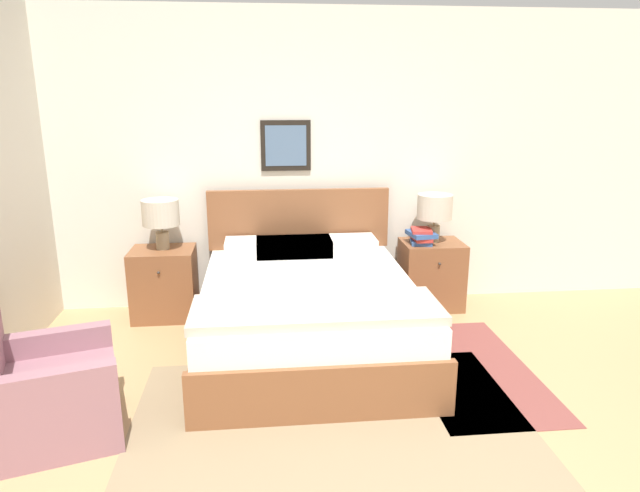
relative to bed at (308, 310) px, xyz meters
The scene contains 13 objects.
wall_back 1.45m from the bed, 84.32° to the left, with size 6.87×0.09×2.60m.
area_rug_main 1.03m from the bed, 87.35° to the right, with size 2.35×1.57×0.01m.
area_rug_bedside 1.25m from the bed, 22.33° to the right, with size 0.82×1.59×0.01m.
bed is the anchor object (origin of this frame).
armchair 1.87m from the bed, 147.47° to the right, with size 0.86×0.84×0.83m.
nightstand_near_window 1.40m from the bed, 147.12° to the left, with size 0.53×0.45×0.61m.
nightstand_by_door 1.41m from the bed, 32.81° to the left, with size 0.53×0.45×0.61m.
table_lamp_near_window 1.53m from the bed, 146.21° to the left, with size 0.31×0.31×0.43m.
table_lamp_by_door 1.54m from the bed, 33.35° to the left, with size 0.31×0.31×0.43m.
book_thick_bottom 1.32m from the bed, 34.11° to the left, with size 0.21×0.24×0.04m.
book_hardcover_middle 1.33m from the bed, 34.11° to the left, with size 0.15×0.25×0.03m.
book_novel_upper 1.34m from the bed, 34.11° to the left, with size 0.24×0.29×0.04m.
book_slim_near_top 1.35m from the bed, 34.11° to the left, with size 0.20×0.24×0.03m.
Camera 1 is at (-0.43, -1.98, 1.91)m, focal length 32.00 mm.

